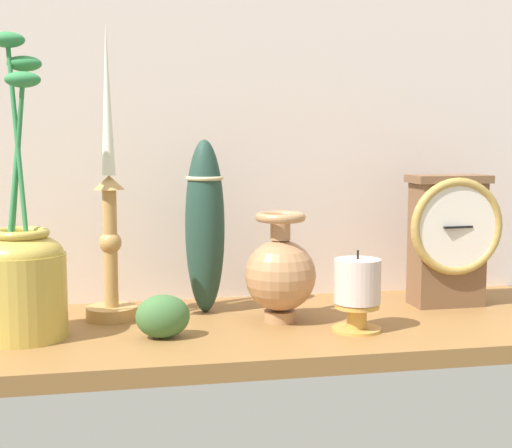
# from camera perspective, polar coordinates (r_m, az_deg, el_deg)

# --- Properties ---
(ground_plane) EXTENTS (1.00, 0.36, 0.02)m
(ground_plane) POSITION_cam_1_polar(r_m,az_deg,el_deg) (1.07, -0.57, -8.11)
(ground_plane) COLOR olive
(back_wall) EXTENTS (1.20, 0.02, 0.65)m
(back_wall) POSITION_cam_1_polar(r_m,az_deg,el_deg) (1.22, -2.28, 9.63)
(back_wall) COLOR silver
(back_wall) RESTS_ON ground_plane
(mantel_clock) EXTENTS (0.15, 0.07, 0.20)m
(mantel_clock) POSITION_cam_1_polar(r_m,az_deg,el_deg) (1.19, 14.37, -0.94)
(mantel_clock) COLOR brown
(mantel_clock) RESTS_ON ground_plane
(candlestick_tall_left) EXTENTS (0.07, 0.07, 0.42)m
(candlestick_tall_left) POSITION_cam_1_polar(r_m,az_deg,el_deg) (1.09, -10.98, 0.08)
(candlestick_tall_left) COLOR tan
(candlestick_tall_left) RESTS_ON ground_plane
(brass_vase_bulbous) EXTENTS (0.10, 0.10, 0.16)m
(brass_vase_bulbous) POSITION_cam_1_polar(r_m,az_deg,el_deg) (1.07, 1.81, -3.64)
(brass_vase_bulbous) COLOR #AD7C53
(brass_vase_bulbous) RESTS_ON ground_plane
(brass_vase_jar) EXTENTS (0.11, 0.11, 0.39)m
(brass_vase_jar) POSITION_cam_1_polar(r_m,az_deg,el_deg) (1.02, -17.27, -3.58)
(brass_vase_jar) COLOR gold
(brass_vase_jar) RESTS_ON ground_plane
(pillar_candle_front) EXTENTS (0.07, 0.07, 0.11)m
(pillar_candle_front) POSITION_cam_1_polar(r_m,az_deg,el_deg) (1.03, 7.65, -5.03)
(pillar_candle_front) COLOR gold
(pillar_candle_front) RESTS_ON ground_plane
(tall_ceramic_vase) EXTENTS (0.06, 0.06, 0.26)m
(tall_ceramic_vase) POSITION_cam_1_polar(r_m,az_deg,el_deg) (1.12, -3.88, -0.13)
(tall_ceramic_vase) COLOR #214034
(tall_ceramic_vase) RESTS_ON ground_plane
(ivy_sprig) EXTENTS (0.07, 0.05, 0.06)m
(ivy_sprig) POSITION_cam_1_polar(r_m,az_deg,el_deg) (0.99, -7.06, -6.94)
(ivy_sprig) COLOR #3D6B37
(ivy_sprig) RESTS_ON ground_plane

